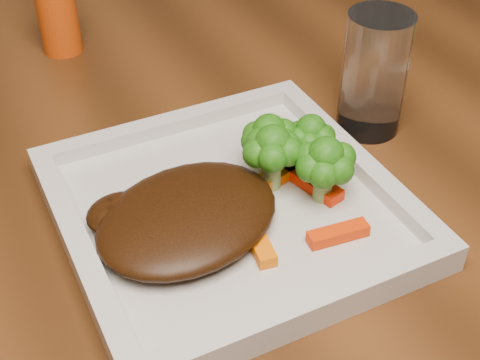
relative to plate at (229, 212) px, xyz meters
name	(u,v)px	position (x,y,z in m)	size (l,w,h in m)	color
plate	(229,212)	(0.00, 0.00, 0.00)	(0.27, 0.27, 0.01)	silver
steak	(188,217)	(-0.04, -0.01, 0.02)	(0.15, 0.12, 0.03)	#321907
broccoli_0	(269,139)	(0.05, 0.03, 0.04)	(0.05, 0.05, 0.07)	#296911
broccoli_1	(311,137)	(0.09, 0.02, 0.04)	(0.05, 0.05, 0.06)	#196110
broccoli_2	(324,170)	(0.07, -0.02, 0.04)	(0.06, 0.06, 0.06)	#126A11
broccoli_3	(272,157)	(0.04, 0.01, 0.04)	(0.06, 0.06, 0.06)	#0F5B0F
carrot_0	(338,234)	(0.06, -0.07, 0.01)	(0.05, 0.01, 0.01)	#E63303
carrot_2	(258,240)	(0.00, -0.05, 0.01)	(0.05, 0.01, 0.01)	#FE6E04
carrot_3	(304,136)	(0.10, 0.05, 0.01)	(0.05, 0.01, 0.01)	#E55F03
carrot_5	(310,182)	(0.07, -0.01, 0.01)	(0.06, 0.02, 0.01)	#FF2804
carrot_6	(279,175)	(0.05, 0.01, 0.01)	(0.06, 0.02, 0.01)	#F76204
spice_shaker	(57,14)	(-0.05, 0.35, 0.04)	(0.04, 0.04, 0.09)	#CE430B
drinking_glass	(374,74)	(0.18, 0.06, 0.05)	(0.06, 0.06, 0.12)	silver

